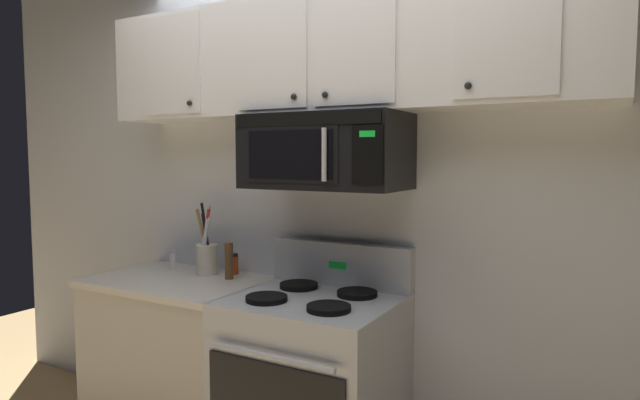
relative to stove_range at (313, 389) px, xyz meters
The scene contains 9 objects.
back_wall 0.95m from the stove_range, 90.00° to the left, with size 5.20×0.10×2.70m, color silver.
stove_range is the anchor object (origin of this frame).
over_range_microwave 1.11m from the stove_range, 90.14° to the left, with size 0.76×0.43×0.35m.
upper_cabinets 1.56m from the stove_range, 90.00° to the left, with size 2.50×0.36×0.55m.
counter_segment 0.84m from the stove_range, behind, with size 0.93×0.65×0.90m.
utensil_crock_cream 0.96m from the stove_range, 168.48° to the left, with size 0.13×0.12×0.40m.
salt_shaker 1.16m from the stove_range, behind, with size 0.04×0.04×0.11m.
pepper_mill 0.80m from the stove_range, 168.11° to the left, with size 0.05×0.05×0.20m, color brown.
spice_jar 0.84m from the stove_range, 159.98° to the left, with size 0.05×0.05×0.12m.
Camera 1 is at (1.23, -1.71, 1.55)m, focal length 30.55 mm.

